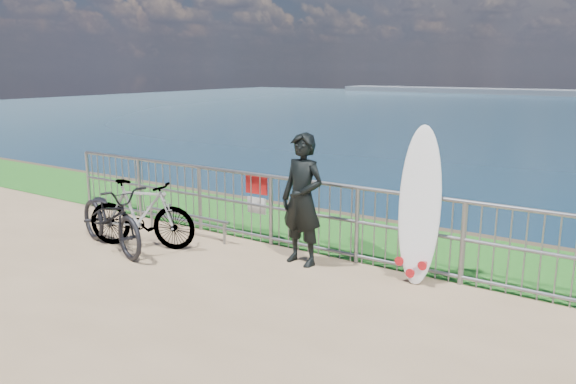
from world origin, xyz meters
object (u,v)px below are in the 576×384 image
Objects in this scene: bicycle_near at (111,217)px; bicycle_far at (141,214)px; surfboard at (419,211)px; surfer at (302,200)px.

bicycle_far is at bearing -26.40° from bicycle_near.
bicycle_near is at bearing -162.26° from surfboard.
surfer is 1.62m from surfboard.
surfboard is at bearing -57.17° from bicycle_near.
bicycle_far is at bearing -155.69° from surfer.
surfer is 0.95× the size of bicycle_near.
bicycle_far is (-2.47, -0.76, -0.40)m from surfer.
surfboard reaches higher than bicycle_near.
surfer is 3.00m from bicycle_near.
surfer is at bearing -53.27° from bicycle_near.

